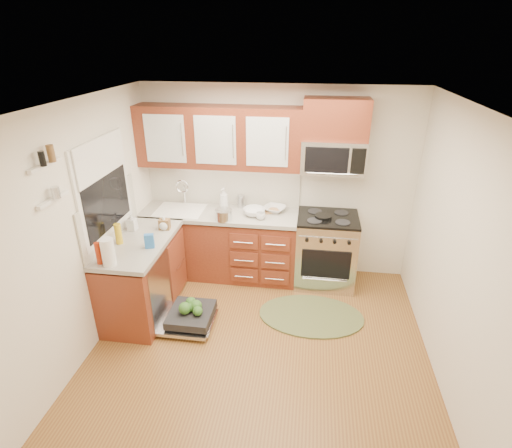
% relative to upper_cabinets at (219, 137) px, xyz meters
% --- Properties ---
extents(floor, '(3.50, 3.50, 0.00)m').
position_rel_upper_cabinets_xyz_m(floor, '(0.73, -1.57, -1.88)').
color(floor, brown).
rests_on(floor, ground).
extents(ceiling, '(3.50, 3.50, 0.00)m').
position_rel_upper_cabinets_xyz_m(ceiling, '(0.73, -1.57, 0.62)').
color(ceiling, white).
rests_on(ceiling, ground).
extents(wall_back, '(3.50, 0.04, 2.50)m').
position_rel_upper_cabinets_xyz_m(wall_back, '(0.73, 0.18, -0.62)').
color(wall_back, silver).
rests_on(wall_back, ground).
extents(wall_front, '(3.50, 0.04, 2.50)m').
position_rel_upper_cabinets_xyz_m(wall_front, '(0.73, -3.33, -0.62)').
color(wall_front, silver).
rests_on(wall_front, ground).
extents(wall_left, '(0.04, 3.50, 2.50)m').
position_rel_upper_cabinets_xyz_m(wall_left, '(-1.02, -1.57, -0.62)').
color(wall_left, silver).
rests_on(wall_left, ground).
extents(wall_right, '(0.04, 3.50, 2.50)m').
position_rel_upper_cabinets_xyz_m(wall_right, '(2.48, -1.57, -0.62)').
color(wall_right, silver).
rests_on(wall_right, ground).
extents(base_cabinet_back, '(2.05, 0.60, 0.85)m').
position_rel_upper_cabinets_xyz_m(base_cabinet_back, '(0.00, -0.12, -1.45)').
color(base_cabinet_back, '#5F2415').
rests_on(base_cabinet_back, ground).
extents(base_cabinet_left, '(0.60, 1.25, 0.85)m').
position_rel_upper_cabinets_xyz_m(base_cabinet_left, '(-0.72, -1.05, -1.45)').
color(base_cabinet_left, '#5F2415').
rests_on(base_cabinet_left, ground).
extents(countertop_back, '(2.07, 0.64, 0.05)m').
position_rel_upper_cabinets_xyz_m(countertop_back, '(0.00, -0.14, -0.97)').
color(countertop_back, '#9D9990').
rests_on(countertop_back, base_cabinet_back).
extents(countertop_left, '(0.64, 1.27, 0.05)m').
position_rel_upper_cabinets_xyz_m(countertop_left, '(-0.71, -1.05, -0.97)').
color(countertop_left, '#9D9990').
rests_on(countertop_left, base_cabinet_left).
extents(backsplash_back, '(2.05, 0.02, 0.57)m').
position_rel_upper_cabinets_xyz_m(backsplash_back, '(0.00, 0.16, -0.67)').
color(backsplash_back, beige).
rests_on(backsplash_back, ground).
extents(backsplash_left, '(0.02, 1.25, 0.57)m').
position_rel_upper_cabinets_xyz_m(backsplash_left, '(-1.01, -1.05, -0.67)').
color(backsplash_left, beige).
rests_on(backsplash_left, ground).
extents(upper_cabinets, '(2.05, 0.35, 0.75)m').
position_rel_upper_cabinets_xyz_m(upper_cabinets, '(0.00, 0.00, 0.00)').
color(upper_cabinets, '#5F2415').
rests_on(upper_cabinets, ground).
extents(cabinet_over_mw, '(0.76, 0.35, 0.47)m').
position_rel_upper_cabinets_xyz_m(cabinet_over_mw, '(1.41, 0.00, 0.26)').
color(cabinet_over_mw, '#5F2415').
rests_on(cabinet_over_mw, ground).
extents(range, '(0.76, 0.64, 0.95)m').
position_rel_upper_cabinets_xyz_m(range, '(1.41, -0.15, -1.40)').
color(range, silver).
rests_on(range, ground).
extents(microwave, '(0.76, 0.38, 0.40)m').
position_rel_upper_cabinets_xyz_m(microwave, '(1.41, -0.02, -0.18)').
color(microwave, silver).
rests_on(microwave, ground).
extents(sink, '(0.62, 0.50, 0.26)m').
position_rel_upper_cabinets_xyz_m(sink, '(-0.52, -0.16, -1.07)').
color(sink, white).
rests_on(sink, ground).
extents(dishwasher, '(0.70, 0.60, 0.20)m').
position_rel_upper_cabinets_xyz_m(dishwasher, '(-0.13, -1.27, -1.77)').
color(dishwasher, silver).
rests_on(dishwasher, ground).
extents(window, '(0.03, 1.05, 1.05)m').
position_rel_upper_cabinets_xyz_m(window, '(-1.01, -1.07, -0.32)').
color(window, white).
rests_on(window, ground).
extents(window_blind, '(0.02, 0.96, 0.40)m').
position_rel_upper_cabinets_xyz_m(window_blind, '(-0.98, -1.07, 0.00)').
color(window_blind, white).
rests_on(window_blind, ground).
extents(shelf_upper, '(0.04, 0.40, 0.03)m').
position_rel_upper_cabinets_xyz_m(shelf_upper, '(-0.99, -1.92, 0.17)').
color(shelf_upper, white).
rests_on(shelf_upper, ground).
extents(shelf_lower, '(0.04, 0.40, 0.03)m').
position_rel_upper_cabinets_xyz_m(shelf_lower, '(-0.99, -1.92, -0.12)').
color(shelf_lower, white).
rests_on(shelf_lower, ground).
extents(rug, '(1.45, 1.24, 0.02)m').
position_rel_upper_cabinets_xyz_m(rug, '(1.26, -0.93, -1.86)').
color(rug, '#586539').
rests_on(rug, ground).
extents(skillet, '(0.26, 0.26, 0.04)m').
position_rel_upper_cabinets_xyz_m(skillet, '(1.34, -0.19, -0.91)').
color(skillet, black).
rests_on(skillet, range).
extents(stock_pot, '(0.27, 0.27, 0.13)m').
position_rel_upper_cabinets_xyz_m(stock_pot, '(0.11, -0.35, -0.88)').
color(stock_pot, silver).
rests_on(stock_pot, countertop_back).
extents(cutting_board, '(0.31, 0.26, 0.02)m').
position_rel_upper_cabinets_xyz_m(cutting_board, '(0.64, -0.02, -0.94)').
color(cutting_board, '#AC7A4E').
rests_on(cutting_board, countertop_back).
extents(canister, '(0.14, 0.14, 0.17)m').
position_rel_upper_cabinets_xyz_m(canister, '(0.25, 0.07, -0.87)').
color(canister, silver).
rests_on(canister, countertop_back).
extents(paper_towel_roll, '(0.14, 0.14, 0.29)m').
position_rel_upper_cabinets_xyz_m(paper_towel_roll, '(-0.78, -1.59, -0.81)').
color(paper_towel_roll, white).
rests_on(paper_towel_roll, countertop_left).
extents(mustard_bottle, '(0.08, 0.08, 0.23)m').
position_rel_upper_cabinets_xyz_m(mustard_bottle, '(-0.90, -1.14, -0.83)').
color(mustard_bottle, gold).
rests_on(mustard_bottle, countertop_left).
extents(red_bottle, '(0.08, 0.08, 0.23)m').
position_rel_upper_cabinets_xyz_m(red_bottle, '(-0.90, -1.57, -0.83)').
color(red_bottle, '#A5290D').
rests_on(red_bottle, countertop_left).
extents(wooden_box, '(0.13, 0.10, 0.12)m').
position_rel_upper_cabinets_xyz_m(wooden_box, '(-0.52, -0.72, -0.89)').
color(wooden_box, brown).
rests_on(wooden_box, countertop_left).
extents(blue_carton, '(0.11, 0.09, 0.16)m').
position_rel_upper_cabinets_xyz_m(blue_carton, '(-0.52, -1.19, -0.87)').
color(blue_carton, blue).
rests_on(blue_carton, countertop_left).
extents(bowl_a, '(0.35, 0.35, 0.07)m').
position_rel_upper_cabinets_xyz_m(bowl_a, '(0.71, -0.01, -0.92)').
color(bowl_a, '#999999').
rests_on(bowl_a, countertop_back).
extents(bowl_b, '(0.32, 0.32, 0.09)m').
position_rel_upper_cabinets_xyz_m(bowl_b, '(0.47, -0.17, -0.91)').
color(bowl_b, '#999999').
rests_on(bowl_b, countertop_back).
extents(cup, '(0.13, 0.13, 0.09)m').
position_rel_upper_cabinets_xyz_m(cup, '(0.57, -0.28, -0.90)').
color(cup, '#999999').
rests_on(cup, countertop_back).
extents(soap_bottle_a, '(0.15, 0.15, 0.30)m').
position_rel_upper_cabinets_xyz_m(soap_bottle_a, '(0.05, -0.05, -0.80)').
color(soap_bottle_a, '#999999').
rests_on(soap_bottle_a, countertop_back).
extents(soap_bottle_b, '(0.10, 0.10, 0.21)m').
position_rel_upper_cabinets_xyz_m(soap_bottle_b, '(-0.90, -0.80, -0.84)').
color(soap_bottle_b, '#999999').
rests_on(soap_bottle_b, countertop_left).
extents(soap_bottle_c, '(0.16, 0.16, 0.16)m').
position_rel_upper_cabinets_xyz_m(soap_bottle_c, '(-0.53, -0.73, -0.87)').
color(soap_bottle_c, '#999999').
rests_on(soap_bottle_c, countertop_left).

